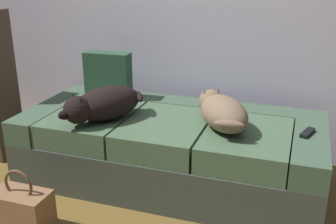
{
  "coord_description": "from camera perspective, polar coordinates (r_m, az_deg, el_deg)",
  "views": [
    {
      "loc": [
        0.79,
        -1.26,
        1.41
      ],
      "look_at": [
        0.0,
        1.07,
        0.51
      ],
      "focal_mm": 43.68,
      "sensor_mm": 36.0,
      "label": 1
    }
  ],
  "objects": [
    {
      "name": "couch",
      "position": [
        2.77,
        0.34,
        -5.1
      ],
      "size": [
        1.96,
        0.89,
        0.46
      ],
      "color": "#3C443C",
      "rests_on": "ground"
    },
    {
      "name": "dog_dark",
      "position": [
        2.62,
        -9.06,
        1.11
      ],
      "size": [
        0.46,
        0.59,
        0.21
      ],
      "color": "black",
      "rests_on": "couch"
    },
    {
      "name": "throw_pillow",
      "position": [
        3.06,
        -8.37,
        5.09
      ],
      "size": [
        0.34,
        0.13,
        0.34
      ],
      "primitive_type": "cube",
      "rotation": [
        0.0,
        0.0,
        0.04
      ],
      "color": "#274B33",
      "rests_on": "couch"
    },
    {
      "name": "tv_remote",
      "position": [
        2.54,
        18.88,
        -2.75
      ],
      "size": [
        0.09,
        0.16,
        0.02
      ],
      "primitive_type": "cube",
      "rotation": [
        0.0,
        0.0,
        -0.32
      ],
      "color": "black",
      "rests_on": "couch"
    },
    {
      "name": "dog_tan",
      "position": [
        2.5,
        7.44,
        0.1
      ],
      "size": [
        0.45,
        0.54,
        0.2
      ],
      "color": "#7C634C",
      "rests_on": "couch"
    },
    {
      "name": "handbag",
      "position": [
        2.44,
        -19.7,
        -12.85
      ],
      "size": [
        0.32,
        0.18,
        0.38
      ],
      "color": "#8B6243",
      "rests_on": "ground"
    }
  ]
}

